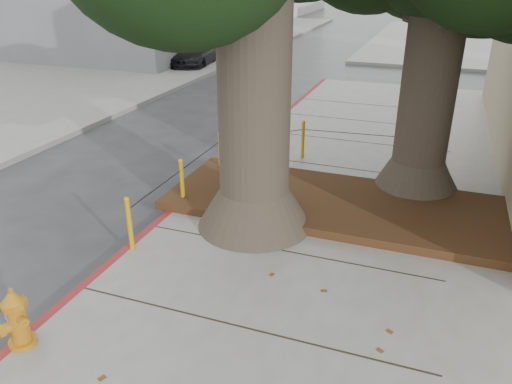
{
  "coord_description": "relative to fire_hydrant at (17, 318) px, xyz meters",
  "views": [
    {
      "loc": [
        2.49,
        -4.77,
        4.43
      ],
      "look_at": [
        -0.04,
        2.07,
        1.1
      ],
      "focal_mm": 35.0,
      "sensor_mm": 36.0,
      "label": 1
    }
  ],
  "objects": [
    {
      "name": "bollard_ring",
      "position": [
        1.04,
        5.61,
        0.12
      ],
      "size": [
        3.79,
        5.39,
        0.95
      ],
      "color": "orange",
      "rests_on": "sidewalk_main"
    },
    {
      "name": "sidewalk_far",
      "position": [
        7.9,
        31.23,
        -0.47
      ],
      "size": [
        16.0,
        20.0,
        0.15
      ],
      "primitive_type": "cube",
      "color": "slate",
      "rests_on": "ground"
    },
    {
      "name": "planter_bed",
      "position": [
        2.8,
        5.13,
        -0.32
      ],
      "size": [
        6.4,
        2.6,
        0.16
      ],
      "primitive_type": "cube",
      "color": "black",
      "rests_on": "sidewalk_main"
    },
    {
      "name": "curb_red",
      "position": [
        -0.1,
        3.73,
        -0.47
      ],
      "size": [
        0.14,
        26.0,
        0.16
      ],
      "primitive_type": "cube",
      "color": "maroon",
      "rests_on": "ground"
    },
    {
      "name": "ground",
      "position": [
        1.9,
        1.23,
        -0.55
      ],
      "size": [
        140.0,
        140.0,
        0.0
      ],
      "primitive_type": "plane",
      "color": "#28282B",
      "rests_on": "ground"
    },
    {
      "name": "fire_hydrant",
      "position": [
        0.0,
        0.0,
        0.0
      ],
      "size": [
        0.45,
        0.45,
        0.81
      ],
      "rotation": [
        0.0,
        0.0,
        -0.42
      ],
      "color": "#C57914",
      "rests_on": "sidewalk_main"
    },
    {
      "name": "car_dark",
      "position": [
        -6.74,
        18.36,
        0.05
      ],
      "size": [
        2.09,
        4.26,
        1.19
      ],
      "primitive_type": "imported",
      "rotation": [
        0.0,
        0.0,
        0.11
      ],
      "color": "black",
      "rests_on": "ground"
    }
  ]
}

